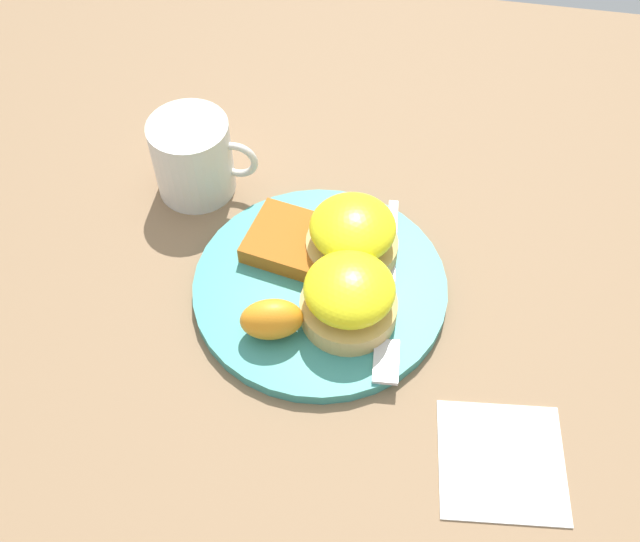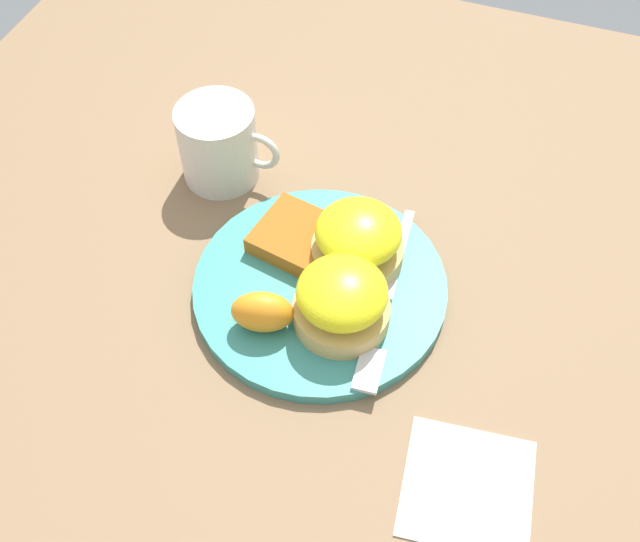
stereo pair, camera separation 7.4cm
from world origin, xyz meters
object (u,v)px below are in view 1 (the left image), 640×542
object	(u,v)px
hashbrown_patty	(304,245)
cup	(194,157)
sandwich_benedict_right	(352,236)
orange_wedge	(272,319)
fork	(389,297)
sandwich_benedict_left	(349,297)

from	to	relation	value
hashbrown_patty	cup	xyz separation A→B (m)	(-0.14, 0.08, 0.02)
sandwich_benedict_right	cup	xyz separation A→B (m)	(-0.19, 0.08, -0.00)
orange_wedge	cup	xyz separation A→B (m)	(-0.13, 0.19, 0.01)
sandwich_benedict_right	fork	world-z (taller)	sandwich_benedict_right
hashbrown_patty	fork	world-z (taller)	hashbrown_patty
sandwich_benedict_left	sandwich_benedict_right	world-z (taller)	same
sandwich_benedict_right	cup	world-z (taller)	cup
sandwich_benedict_right	hashbrown_patty	distance (m)	0.05
sandwich_benedict_left	orange_wedge	bearing A→B (deg)	-155.34
sandwich_benedict_right	orange_wedge	world-z (taller)	sandwich_benedict_right
sandwich_benedict_right	orange_wedge	bearing A→B (deg)	-119.61
fork	sandwich_benedict_left	bearing A→B (deg)	-144.06
sandwich_benedict_right	fork	size ratio (longest dim) A/B	0.42
sandwich_benedict_right	orange_wedge	xyz separation A→B (m)	(-0.06, -0.11, -0.01)
hashbrown_patty	sandwich_benedict_left	bearing A→B (deg)	-51.52
sandwich_benedict_left	fork	world-z (taller)	sandwich_benedict_left
sandwich_benedict_right	cup	distance (m)	0.20
hashbrown_patty	fork	distance (m)	0.11
sandwich_benedict_right	cup	size ratio (longest dim) A/B	0.80
orange_wedge	cup	distance (m)	0.23
sandwich_benedict_left	hashbrown_patty	size ratio (longest dim) A/B	0.82
sandwich_benedict_left	fork	distance (m)	0.05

